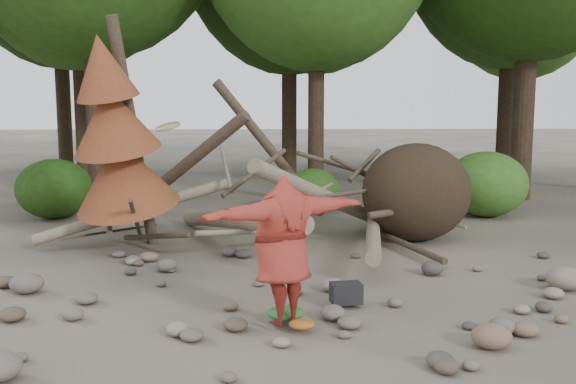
{
  "coord_description": "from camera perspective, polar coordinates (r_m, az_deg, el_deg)",
  "views": [
    {
      "loc": [
        -0.54,
        -8.34,
        2.77
      ],
      "look_at": [
        -0.11,
        1.5,
        1.4
      ],
      "focal_mm": 40.0,
      "sensor_mm": 36.0,
      "label": 1
    }
  ],
  "objects": [
    {
      "name": "bush_left",
      "position": [
        16.44,
        -20.07,
        0.28
      ],
      "size": [
        1.8,
        1.8,
        1.44
      ],
      "primitive_type": "ellipsoid",
      "color": "#244B14",
      "rests_on": "ground"
    },
    {
      "name": "backpack",
      "position": [
        8.91,
        5.18,
        -9.29
      ],
      "size": [
        0.45,
        0.33,
        0.28
      ],
      "primitive_type": "cube",
      "rotation": [
        0.0,
        0.0,
        0.13
      ],
      "color": "black",
      "rests_on": "ground"
    },
    {
      "name": "boulder_mid_right",
      "position": [
        10.5,
        23.47,
        -7.05
      ],
      "size": [
        0.58,
        0.52,
        0.35
      ],
      "primitive_type": "ellipsoid",
      "color": "gray",
      "rests_on": "ground"
    },
    {
      "name": "frisbee_thrower",
      "position": [
        7.78,
        -0.5,
        -5.23
      ],
      "size": [
        2.64,
        1.6,
        2.5
      ],
      "color": "maroon",
      "rests_on": "ground"
    },
    {
      "name": "bush_right",
      "position": [
        16.42,
        17.2,
        0.68
      ],
      "size": [
        2.0,
        2.0,
        1.6
      ],
      "primitive_type": "ellipsoid",
      "color": "#3A7023",
      "rests_on": "ground"
    },
    {
      "name": "deadfall_pile",
      "position": [
        12.96,
        8.89,
        -0.24
      ],
      "size": [
        8.55,
        5.24,
        3.3
      ],
      "color": "#332619",
      "rests_on": "ground"
    },
    {
      "name": "cloth_green",
      "position": [
        8.25,
        -0.22,
        -11.04
      ],
      "size": [
        0.48,
        0.4,
        0.18
      ],
      "primitive_type": "ellipsoid",
      "color": "#2A692D",
      "rests_on": "ground"
    },
    {
      "name": "cloth_orange",
      "position": [
        7.96,
        1.24,
        -12.01
      ],
      "size": [
        0.32,
        0.26,
        0.12
      ],
      "primitive_type": "ellipsoid",
      "color": "#A25C1B",
      "rests_on": "ground"
    },
    {
      "name": "dead_conifer",
      "position": [
        12.01,
        -14.96,
        4.51
      ],
      "size": [
        2.06,
        2.16,
        4.35
      ],
      "color": "#4C3F30",
      "rests_on": "ground"
    },
    {
      "name": "boulder_mid_left",
      "position": [
        10.23,
        -22.21,
        -7.52
      ],
      "size": [
        0.5,
        0.45,
        0.3
      ],
      "primitive_type": "ellipsoid",
      "color": "#655C55",
      "rests_on": "ground"
    },
    {
      "name": "boulder_front_right",
      "position": [
        7.82,
        17.64,
        -12.12
      ],
      "size": [
        0.47,
        0.42,
        0.28
      ],
      "primitive_type": "ellipsoid",
      "color": "#806250",
      "rests_on": "ground"
    },
    {
      "name": "bush_mid",
      "position": [
        16.34,
        2.2,
        0.15
      ],
      "size": [
        1.4,
        1.4,
        1.12
      ],
      "primitive_type": "ellipsoid",
      "color": "#2F5F1B",
      "rests_on": "ground"
    },
    {
      "name": "ground",
      "position": [
        8.8,
        1.14,
        -10.43
      ],
      "size": [
        120.0,
        120.0,
        0.0
      ],
      "primitive_type": "plane",
      "color": "#514C44",
      "rests_on": "ground"
    }
  ]
}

